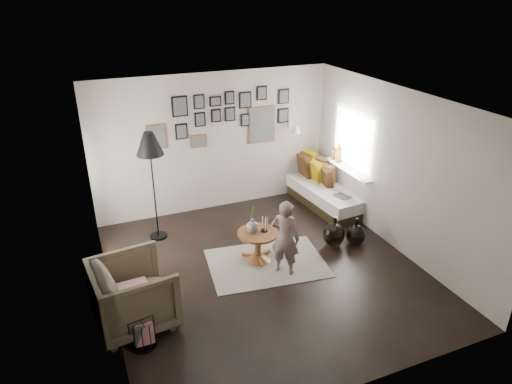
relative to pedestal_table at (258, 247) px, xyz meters
name	(u,v)px	position (x,y,z in m)	size (l,w,h in m)	color
ground	(266,270)	(0.00, -0.32, -0.23)	(4.80, 4.80, 0.00)	black
wall_back	(214,143)	(0.00, 2.08, 1.07)	(4.50, 4.50, 0.00)	#A1988C
wall_front	(366,290)	(0.00, -2.72, 1.07)	(4.50, 4.50, 0.00)	#A1988C
wall_left	(100,223)	(-2.25, -0.32, 1.07)	(4.80, 4.80, 0.00)	#A1988C
wall_right	(396,170)	(2.25, -0.32, 1.07)	(4.80, 4.80, 0.00)	#A1988C
ceiling	(267,102)	(0.00, -0.32, 2.37)	(4.80, 4.80, 0.00)	white
door_left	(96,202)	(-2.24, 0.88, 0.82)	(0.00, 2.14, 2.14)	white
window_right	(344,164)	(2.17, 1.02, 0.70)	(0.15, 1.32, 1.30)	white
gallery_wall	(228,118)	(0.28, 2.06, 1.51)	(2.74, 0.03, 1.08)	brown
wall_sconce	(296,129)	(1.55, 1.81, 1.23)	(0.18, 0.36, 0.16)	white
rug	(267,263)	(0.09, -0.15, -0.22)	(1.79, 1.25, 0.01)	beige
pedestal_table	(258,247)	(0.00, 0.00, 0.00)	(0.63, 0.63, 0.50)	brown
vase	(252,225)	(-0.08, 0.02, 0.41)	(0.18, 0.18, 0.45)	black
candles	(264,224)	(0.11, 0.00, 0.38)	(0.11, 0.11, 0.24)	black
daybed	(324,190)	(2.00, 1.37, 0.07)	(0.98, 1.99, 0.93)	black
magazine_on_daybed	(343,196)	(2.00, 0.73, 0.20)	(0.21, 0.29, 0.02)	black
armchair	(134,294)	(-2.00, -0.74, 0.21)	(0.94, 0.97, 0.88)	brown
armchair_cushion	(133,289)	(-2.00, -0.69, 0.25)	(0.40, 0.40, 0.10)	silver
floor_lamp	(150,148)	(-1.30, 1.32, 1.39)	(0.44, 0.44, 1.88)	black
magazine_basket	(142,333)	(-2.00, -1.20, -0.04)	(0.36, 0.36, 0.38)	black
demijohn_large	(334,234)	(1.33, -0.09, -0.02)	(0.36, 0.36, 0.54)	black
demijohn_small	(356,235)	(1.68, -0.21, -0.04)	(0.32, 0.32, 0.49)	black
child	(285,238)	(0.24, -0.46, 0.37)	(0.44, 0.29, 1.20)	#6D5657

